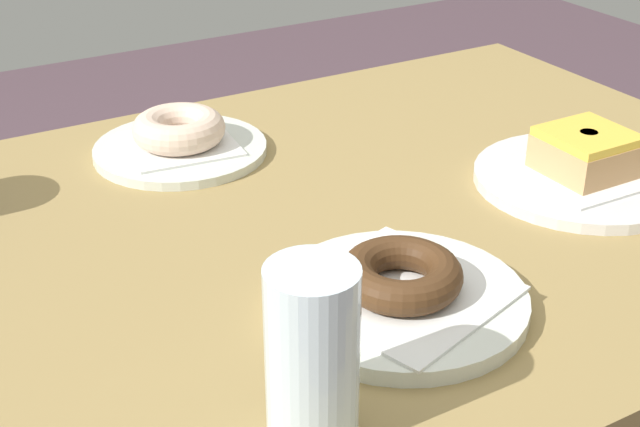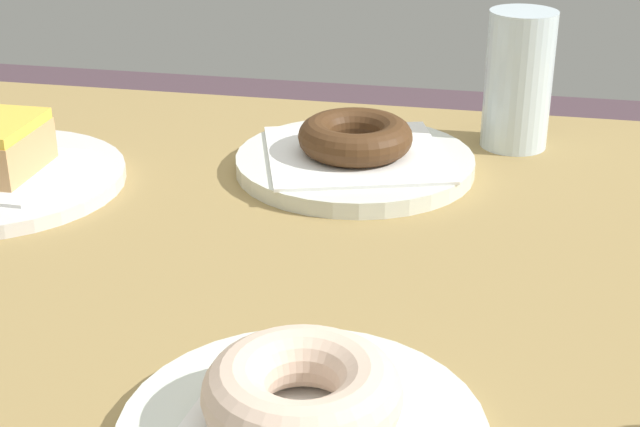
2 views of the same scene
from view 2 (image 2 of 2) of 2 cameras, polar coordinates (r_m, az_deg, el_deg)
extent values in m
cube|color=olive|center=(0.73, -2.81, -3.62)|extent=(1.04, 0.73, 0.04)
cube|color=white|center=(0.51, -1.06, -12.40)|extent=(0.13, 0.13, 0.00)
torus|color=beige|center=(0.50, -1.08, -10.69)|extent=(0.11, 0.11, 0.03)
cylinder|color=silver|center=(0.86, 2.10, 3.04)|extent=(0.21, 0.21, 0.01)
cube|color=white|center=(0.86, 2.11, 3.59)|extent=(0.19, 0.19, 0.00)
torus|color=#462B15|center=(0.85, 2.13, 4.62)|extent=(0.10, 0.10, 0.03)
cylinder|color=silver|center=(0.92, 11.79, 7.83)|extent=(0.06, 0.06, 0.13)
camera|label=1|loc=(1.33, 25.06, 26.92)|focal=50.78mm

